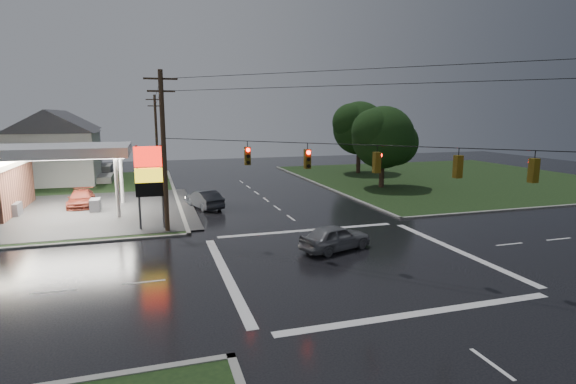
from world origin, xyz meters
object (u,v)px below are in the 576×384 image
object	(u,v)px
car_north	(204,199)
utility_pole_n	(156,135)
utility_pole_nw	(164,150)
car_crossing	(335,237)
pylon_sign	(150,174)
tree_ne_near	(384,138)
tree_ne_far	(360,128)
house_far	(64,141)
car_pump	(81,199)
house_near	(55,146)

from	to	relation	value
car_north	utility_pole_n	bearing A→B (deg)	-97.85
utility_pole_nw	car_crossing	distance (m)	12.99
utility_pole_nw	pylon_sign	bearing A→B (deg)	135.00
utility_pole_nw	car_crossing	world-z (taller)	utility_pole_nw
tree_ne_near	car_north	size ratio (longest dim) A/B	1.87
tree_ne_far	car_north	bearing A→B (deg)	-143.50
car_north	pylon_sign	bearing A→B (deg)	38.03
house_far	tree_ne_near	bearing A→B (deg)	-35.77
utility_pole_n	tree_ne_far	distance (m)	26.96
house_far	pylon_sign	bearing A→B (deg)	-73.02
pylon_sign	tree_ne_far	size ratio (longest dim) A/B	0.61
utility_pole_nw	tree_ne_far	size ratio (longest dim) A/B	1.12
tree_ne_near	car_pump	bearing A→B (deg)	-177.40
house_far	tree_ne_near	xyz separation A→B (m)	(36.09, -26.01, 1.16)
utility_pole_nw	tree_ne_near	bearing A→B (deg)	27.86
utility_pole_nw	tree_ne_near	world-z (taller)	utility_pole_nw
house_far	car_north	world-z (taller)	house_far
pylon_sign	car_north	size ratio (longest dim) A/B	1.25
utility_pole_n	tree_ne_near	world-z (taller)	utility_pole_n
utility_pole_n	house_far	bearing A→B (deg)	141.23
pylon_sign	house_far	xyz separation A→B (m)	(-11.45, 37.50, 0.39)
utility_pole_nw	house_far	bearing A→B (deg)	107.92
pylon_sign	house_far	world-z (taller)	house_far
utility_pole_n	tree_ne_near	bearing A→B (deg)	-34.10
utility_pole_n	house_near	bearing A→B (deg)	-170.09
house_far	car_crossing	world-z (taller)	house_far
house_near	house_far	world-z (taller)	same
pylon_sign	car_pump	world-z (taller)	pylon_sign
tree_ne_near	car_crossing	distance (m)	24.83
pylon_sign	car_north	distance (m)	8.33
house_near	tree_ne_far	bearing A→B (deg)	-3.01
utility_pole_nw	tree_ne_far	distance (m)	36.20
tree_ne_near	car_pump	size ratio (longest dim) A/B	1.79
utility_pole_n	car_crossing	xyz separation A→B (m)	(9.50, -35.85, -4.68)
tree_ne_near	car_north	bearing A→B (deg)	-165.60
house_far	tree_ne_far	size ratio (longest dim) A/B	1.13
utility_pole_nw	tree_ne_near	xyz separation A→B (m)	(23.64, 12.49, -0.16)
utility_pole_nw	utility_pole_n	xyz separation A→B (m)	(0.00, 28.50, -0.25)
utility_pole_nw	tree_ne_near	size ratio (longest dim) A/B	1.22
tree_ne_far	car_pump	distance (m)	36.56
pylon_sign	house_far	size ratio (longest dim) A/B	0.54
tree_ne_far	car_crossing	size ratio (longest dim) A/B	2.13
utility_pole_nw	house_near	distance (m)	28.90
car_pump	car_north	bearing A→B (deg)	-21.76
house_far	tree_ne_far	world-z (taller)	tree_ne_far
tree_ne_far	car_pump	xyz separation A→B (m)	(-33.58, -13.39, -5.45)
car_crossing	tree_ne_far	bearing A→B (deg)	-46.85
pylon_sign	car_pump	distance (m)	12.17
tree_ne_near	car_crossing	xyz separation A→B (m)	(-14.14, -19.85, -4.78)
pylon_sign	tree_ne_near	distance (m)	27.23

